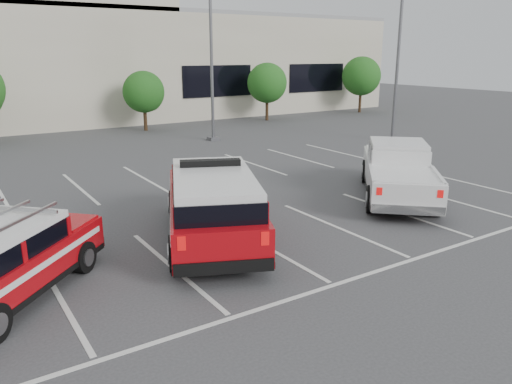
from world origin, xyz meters
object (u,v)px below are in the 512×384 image
Objects in this scene: light_pole_mid at (211,52)px; fire_chief_suv at (213,210)px; tree_far_right at (362,77)px; convention_building at (36,58)px; tree_right at (268,84)px; tree_mid_right at (145,93)px; light_pole_right at (398,52)px; white_pickup at (398,176)px; ladder_suv at (2,267)px.

light_pole_mid reaches higher than fire_chief_suv.
convention_building is at bearing 158.49° from tree_far_right.
tree_mid_right is at bearing -180.00° from tree_right.
fire_chief_suv is at bearing -92.15° from convention_building.
tree_right is 10.38m from light_pole_mid.
light_pole_right is (0.91, -12.05, 2.41)m from tree_right.
tree_right is 12.32m from light_pole_right.
tree_right is (14.91, -9.82, -1.95)m from convention_building.
light_pole_right is (10.91, -12.05, 2.68)m from tree_mid_right.
white_pickup is at bearing -131.55° from tree_far_right.
tree_far_right is at bearing 79.02° from ladder_suv.
ladder_suv is at bearing -148.92° from fire_chief_suv.
tree_far_right is 0.72× the size of fire_chief_suv.
light_pole_mid is 1.00× the size of light_pole_right.
tree_mid_right is 24.55m from ladder_suv.
ladder_suv is (-21.47, -21.63, -2.00)m from tree_right.
tree_mid_right is 0.90× the size of tree_right.
convention_building is 17.27m from light_pole_mid.
white_pickup is at bearing -90.79° from light_pole_mid.
ladder_suv is at bearing -134.79° from tree_right.
tree_mid_right is at bearing 97.31° from fire_chief_suv.
tree_mid_right is 0.39× the size of light_pole_right.
fire_chief_suv is 1.39× the size of ladder_suv.
ladder_suv is (-5.41, -0.72, -0.14)m from fire_chief_suv.
tree_mid_right is at bearing -180.00° from tree_far_right.
tree_right is 0.92× the size of ladder_suv.
light_pole_mid is 21.01m from ladder_suv.
convention_building is 11.20m from tree_mid_right.
light_pole_mid is at bearing -72.48° from tree_mid_right.
fire_chief_suv is at bearing -118.21° from light_pole_mid.
light_pole_right reaches higher than tree_far_right.
convention_building reaches higher than tree_right.
convention_building reaches higher than tree_far_right.
tree_mid_right is 6.88m from light_pole_mid.
tree_right is 30.54m from ladder_suv.
tree_far_right reaches higher than tree_right.
ladder_suv is at bearing -156.82° from light_pole_right.
white_pickup is 13.22m from ladder_suv.
tree_far_right reaches higher than tree_mid_right.
convention_building is at bearing 122.73° from ladder_suv.
tree_far_right is (24.91, -9.82, -1.68)m from convention_building.
convention_building is at bearing 116.57° from tree_mid_right.
tree_right is at bearing 36.77° from light_pole_mid.
convention_building is 15.04× the size of tree_mid_right.
light_pole_mid reaches higher than tree_far_right.
tree_mid_right is at bearing 106.58° from ladder_suv.
convention_building is 12.38× the size of tree_far_right.
light_pole_mid reaches higher than tree_mid_right.
tree_mid_right reaches higher than fire_chief_suv.
tree_right is at bearing 110.71° from white_pickup.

